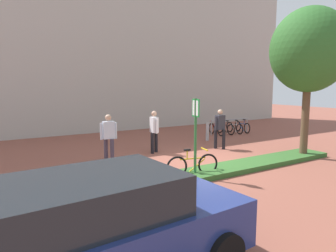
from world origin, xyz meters
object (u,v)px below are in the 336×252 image
at_px(parking_sign_post, 196,126).
at_px(bike_rack_cluster, 230,128).
at_px(person_shirt_blue, 109,135).
at_px(car_navy_sedan, 101,229).
at_px(person_suited_navy, 220,126).
at_px(tree_sidewalk, 309,51).
at_px(bike_at_sign, 193,165).
at_px(person_shirt_white, 154,129).
at_px(bollard_steel, 207,132).

bearing_deg(parking_sign_post, bike_rack_cluster, 40.37).
xyz_separation_m(parking_sign_post, person_shirt_blue, (-1.51, 3.13, -0.57)).
bearing_deg(parking_sign_post, car_navy_sedan, -141.53).
bearing_deg(car_navy_sedan, person_suited_navy, 38.86).
distance_m(tree_sidewalk, person_suited_navy, 4.50).
relative_size(bike_at_sign, person_shirt_blue, 0.96).
bearing_deg(person_shirt_white, person_shirt_blue, -167.73).
height_order(bollard_steel, person_suited_navy, person_suited_navy).
distance_m(person_shirt_blue, car_navy_sedan, 6.78).
bearing_deg(bollard_steel, parking_sign_post, -132.34).
relative_size(tree_sidewalk, bike_rack_cluster, 2.10).
relative_size(parking_sign_post, car_navy_sedan, 0.54).
distance_m(bike_at_sign, person_shirt_blue, 3.41).
height_order(bike_rack_cluster, bollard_steel, bollard_steel).
bearing_deg(person_suited_navy, person_shirt_white, 163.80).
bearing_deg(bike_at_sign, person_suited_navy, 37.98).
distance_m(tree_sidewalk, person_shirt_white, 6.55).
height_order(parking_sign_post, bike_at_sign, parking_sign_post).
height_order(parking_sign_post, bollard_steel, parking_sign_post).
xyz_separation_m(tree_sidewalk, person_shirt_blue, (-6.62, 3.21, -3.02)).
height_order(bollard_steel, person_shirt_white, person_shirt_white).
height_order(person_shirt_blue, car_navy_sedan, person_shirt_blue).
distance_m(parking_sign_post, bollard_steel, 6.30).
bearing_deg(tree_sidewalk, parking_sign_post, 179.13).
height_order(bike_rack_cluster, person_shirt_white, person_shirt_white).
bearing_deg(bike_at_sign, car_navy_sedan, -140.41).
bearing_deg(bike_rack_cluster, bike_at_sign, -140.28).
bearing_deg(bike_rack_cluster, car_navy_sedan, -140.33).
relative_size(bike_rack_cluster, person_suited_navy, 1.54).
relative_size(parking_sign_post, person_shirt_white, 1.38).
distance_m(tree_sidewalk, parking_sign_post, 5.66).
height_order(tree_sidewalk, parking_sign_post, tree_sidewalk).
bearing_deg(tree_sidewalk, person_shirt_white, 140.89).
height_order(parking_sign_post, person_shirt_white, parking_sign_post).
xyz_separation_m(bollard_steel, person_suited_navy, (-0.79, -1.81, 0.53)).
xyz_separation_m(person_shirt_blue, car_navy_sedan, (-2.48, -6.30, -0.23)).
bearing_deg(bike_rack_cluster, person_shirt_blue, -162.61).
xyz_separation_m(person_suited_navy, car_navy_sedan, (-7.38, -5.95, -0.23)).
xyz_separation_m(parking_sign_post, bike_at_sign, (0.02, 0.15, -1.20)).
height_order(bike_at_sign, person_suited_navy, person_suited_navy).
bearing_deg(tree_sidewalk, bollard_steel, 101.25).
bearing_deg(bike_at_sign, bike_rack_cluster, 39.72).
bearing_deg(bike_at_sign, tree_sidewalk, -2.52).
height_order(person_shirt_white, car_navy_sedan, person_shirt_white).
xyz_separation_m(bike_at_sign, car_navy_sedan, (-4.01, -3.32, 0.41)).
relative_size(bike_rack_cluster, person_shirt_blue, 1.54).
relative_size(parking_sign_post, person_suited_navy, 1.38).
relative_size(bollard_steel, person_suited_navy, 0.52).
bearing_deg(person_shirt_white, bike_rack_cluster, 19.10).
relative_size(parking_sign_post, person_shirt_blue, 1.38).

